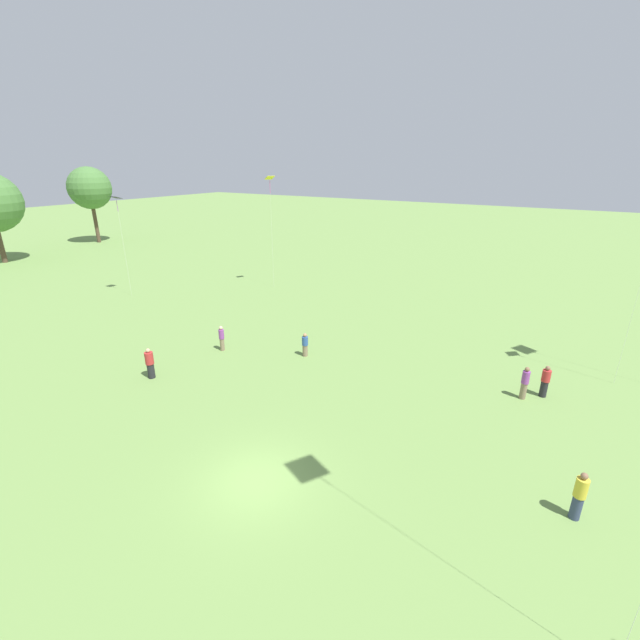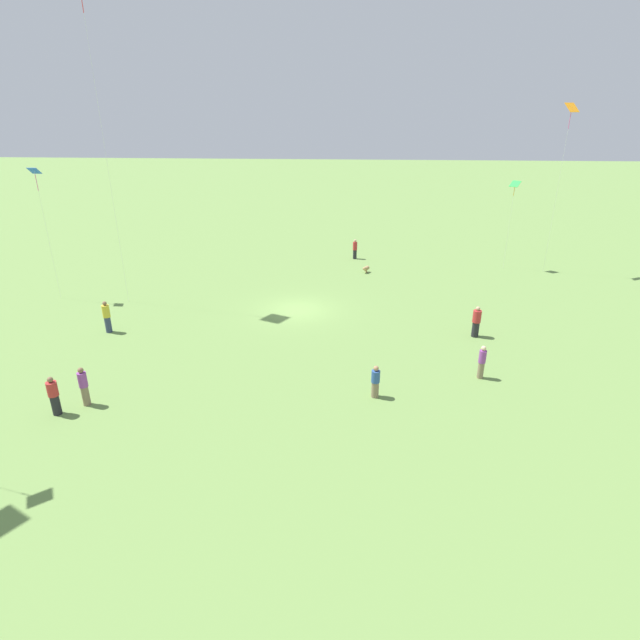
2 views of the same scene
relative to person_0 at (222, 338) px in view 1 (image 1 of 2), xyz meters
The scene contains 10 objects.
ground_plane 13.00m from the person_0, 130.30° to the right, with size 240.00×240.00×0.00m, color #6B8E47.
tree_4 49.10m from the person_0, 66.49° to the left, with size 6.05×6.05×11.03m.
person_0 is the anchor object (origin of this frame).
person_1 5.03m from the person_0, behind, with size 0.52×0.52×1.83m.
person_3 19.20m from the person_0, 75.95° to the right, with size 0.52×0.52×1.78m.
person_4 18.16m from the person_0, 77.76° to the right, with size 0.41×0.41×1.82m.
person_5 5.56m from the person_0, 67.06° to the right, with size 0.45×0.45×1.56m.
person_6 20.88m from the person_0, 100.76° to the right, with size 0.59×0.59×1.91m.
kite_2 17.77m from the person_0, 25.02° to the left, with size 0.99×0.96×10.47m.
kite_4 18.09m from the person_0, 74.18° to the left, with size 0.82×0.84×8.92m.
Camera 1 is at (-10.08, -9.21, 11.74)m, focal length 24.00 mm.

